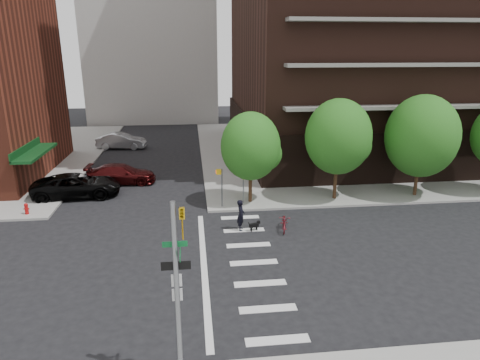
# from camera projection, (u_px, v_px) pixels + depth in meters

# --- Properties ---
(ground) EXTENTS (120.00, 120.00, 0.00)m
(ground) POSITION_uv_depth(u_px,v_px,m) (194.00, 266.00, 21.12)
(ground) COLOR black
(ground) RESTS_ON ground
(sidewalk_ne) EXTENTS (39.00, 33.00, 0.15)m
(sidewalk_ne) POSITION_uv_depth(u_px,v_px,m) (384.00, 148.00, 45.65)
(sidewalk_ne) COLOR gray
(sidewalk_ne) RESTS_ON ground
(crosswalk) EXTENTS (3.85, 13.00, 0.01)m
(crosswalk) POSITION_uv_depth(u_px,v_px,m) (238.00, 263.00, 21.36)
(crosswalk) COLOR silver
(crosswalk) RESTS_ON ground
(tree_a) EXTENTS (4.00, 4.00, 5.90)m
(tree_a) POSITION_uv_depth(u_px,v_px,m) (251.00, 146.00, 28.42)
(tree_a) COLOR #301E11
(tree_a) RESTS_ON sidewalk_ne
(tree_b) EXTENTS (4.50, 4.50, 6.65)m
(tree_b) POSITION_uv_depth(u_px,v_px,m) (338.00, 137.00, 28.93)
(tree_b) COLOR #301E11
(tree_b) RESTS_ON sidewalk_ne
(tree_c) EXTENTS (5.00, 5.00, 6.80)m
(tree_c) POSITION_uv_depth(u_px,v_px,m) (422.00, 136.00, 29.62)
(tree_c) COLOR #301E11
(tree_c) RESTS_ON sidewalk_ne
(traffic_signal) EXTENTS (0.90, 0.75, 6.00)m
(traffic_signal) POSITION_uv_depth(u_px,v_px,m) (179.00, 307.00, 13.16)
(traffic_signal) COLOR slate
(traffic_signal) RESTS_ON sidewalk_s
(pedestrian_signal) EXTENTS (2.18, 0.67, 2.60)m
(pedestrian_signal) POSITION_uv_depth(u_px,v_px,m) (226.00, 181.00, 28.34)
(pedestrian_signal) COLOR slate
(pedestrian_signal) RESTS_ON sidewalk_ne
(fire_hydrant) EXTENTS (0.24, 0.24, 0.73)m
(fire_hydrant) POSITION_uv_depth(u_px,v_px,m) (26.00, 208.00, 27.19)
(fire_hydrant) COLOR #A50C0C
(fire_hydrant) RESTS_ON sidewalk_nw
(parked_car_black) EXTENTS (3.30, 6.30, 1.69)m
(parked_car_black) POSITION_uv_depth(u_px,v_px,m) (77.00, 186.00, 30.68)
(parked_car_black) COLOR black
(parked_car_black) RESTS_ON ground
(parked_car_maroon) EXTENTS (2.33, 5.39, 1.55)m
(parked_car_maroon) POSITION_uv_depth(u_px,v_px,m) (121.00, 174.00, 33.74)
(parked_car_maroon) COLOR #3C0B0C
(parked_car_maroon) RESTS_ON ground
(parked_car_silver) EXTENTS (2.28, 5.24, 1.68)m
(parked_car_silver) POSITION_uv_depth(u_px,v_px,m) (122.00, 141.00, 45.38)
(parked_car_silver) COLOR #9B9DA1
(parked_car_silver) RESTS_ON ground
(scooter) EXTENTS (1.02, 1.97, 0.98)m
(scooter) POSITION_uv_depth(u_px,v_px,m) (284.00, 222.00, 25.17)
(scooter) COLOR maroon
(scooter) RESTS_ON ground
(dog_walker) EXTENTS (0.73, 0.53, 1.88)m
(dog_walker) POSITION_uv_depth(u_px,v_px,m) (241.00, 215.00, 25.02)
(dog_walker) COLOR black
(dog_walker) RESTS_ON ground
(dog) EXTENTS (0.68, 0.37, 0.57)m
(dog) POSITION_uv_depth(u_px,v_px,m) (255.00, 225.00, 25.09)
(dog) COLOR black
(dog) RESTS_ON ground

